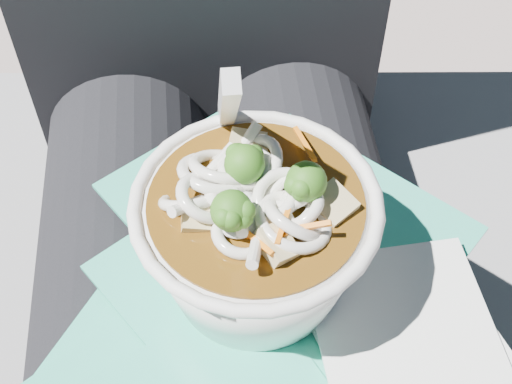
{
  "coord_description": "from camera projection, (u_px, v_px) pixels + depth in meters",
  "views": [
    {
      "loc": [
        -0.01,
        -0.29,
        1.09
      ],
      "look_at": [
        0.02,
        -0.02,
        0.75
      ],
      "focal_mm": 50.0,
      "sensor_mm": 36.0,
      "label": 1
    }
  ],
  "objects": [
    {
      "name": "napkins",
      "position": [
        415.0,
        346.0,
        0.48
      ],
      "size": [
        0.14,
        0.17,
        0.01
      ],
      "color": "white",
      "rests_on": "plastic_bag"
    },
    {
      "name": "stone_ledge",
      "position": [
        226.0,
        337.0,
        0.94
      ],
      "size": [
        1.04,
        0.6,
        0.48
      ],
      "primitive_type": "cube",
      "rotation": [
        0.0,
        0.0,
        -0.1
      ],
      "color": "slate",
      "rests_on": "ground"
    },
    {
      "name": "person_body",
      "position": [
        219.0,
        222.0,
        0.64
      ],
      "size": [
        0.34,
        0.94,
        1.03
      ],
      "color": "black",
      "rests_on": "ground"
    },
    {
      "name": "udon_bowl",
      "position": [
        256.0,
        231.0,
        0.47
      ],
      "size": [
        0.16,
        0.16,
        0.2
      ],
      "color": "white",
      "rests_on": "plastic_bag"
    },
    {
      "name": "plastic_bag",
      "position": [
        243.0,
        301.0,
        0.51
      ],
      "size": [
        0.36,
        0.37,
        0.02
      ],
      "color": "#2AAF90",
      "rests_on": "lap"
    },
    {
      "name": "lap",
      "position": [
        228.0,
        323.0,
        0.6
      ],
      "size": [
        0.33,
        0.48,
        0.16
      ],
      "color": "black",
      "rests_on": "stone_ledge"
    }
  ]
}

